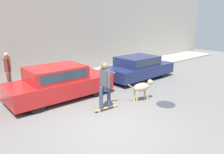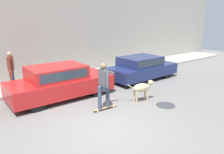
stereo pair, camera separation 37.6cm
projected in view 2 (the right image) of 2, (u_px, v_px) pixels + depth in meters
ground_plane at (107, 128)px, 6.54m from camera, size 36.00×36.00×0.00m
back_wall at (28, 31)px, 10.89m from camera, size 32.00×0.30×5.14m
sidewalk_curb at (42, 84)px, 10.60m from camera, size 30.00×2.14×0.16m
parked_car_1 at (60, 82)px, 8.84m from camera, size 4.16×1.75×1.36m
parked_car_2 at (141, 68)px, 11.59m from camera, size 3.95×1.86×1.23m
dog at (142, 88)px, 8.48m from camera, size 1.18×0.47×0.82m
skateboarder at (104, 83)px, 7.55m from camera, size 2.49×0.58×1.72m
pedestrian_with_bag at (11, 69)px, 9.51m from camera, size 0.37×0.74×1.63m
manhole_cover at (166, 105)px, 8.20m from camera, size 0.71×0.71×0.01m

